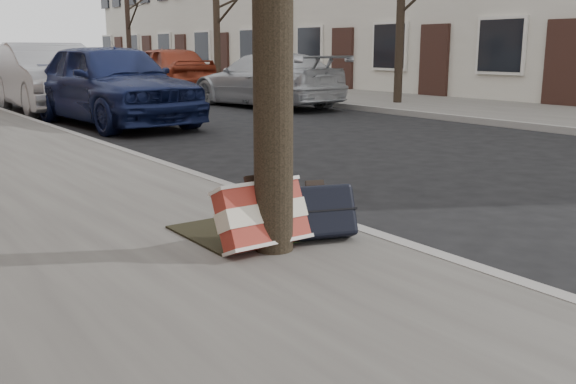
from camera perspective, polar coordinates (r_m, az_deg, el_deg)
ground at (r=5.29m, az=22.34°, el=-3.96°), size 120.00×120.00×0.00m
far_sidewalk at (r=21.47m, az=-0.97°, el=8.97°), size 4.00×70.00×0.12m
dirt_patch at (r=4.69m, az=-3.92°, el=-3.44°), size 0.85×0.85×0.02m
suitcase_red at (r=4.23m, az=-2.33°, el=-2.11°), size 0.59×0.32×0.46m
suitcase_navy at (r=4.44m, az=2.67°, el=-1.75°), size 0.58×0.45×0.40m
car_near_front at (r=12.73m, az=-15.41°, el=9.31°), size 2.18×4.74×1.57m
car_near_mid at (r=15.80m, az=-20.47°, el=9.51°), size 1.84×4.80×1.56m
car_far_front at (r=16.17m, az=-2.02°, el=9.91°), size 2.25×4.71×1.33m
car_far_back at (r=21.97m, az=-10.89°, el=10.68°), size 1.84×4.50×1.53m
tree_far_a at (r=16.33m, az=10.01°, el=16.10°), size 0.21×0.21×4.70m
tree_far_b at (r=23.61m, az=-6.39°, el=15.73°), size 0.24×0.24×5.23m
tree_far_c at (r=31.00m, az=-14.07°, el=14.80°), size 0.22×0.22×5.36m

